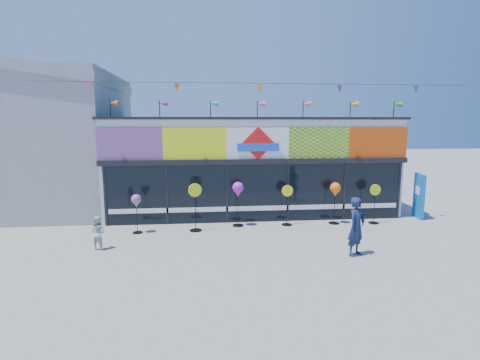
{
  "coord_description": "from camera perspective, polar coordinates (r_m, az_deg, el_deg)",
  "views": [
    {
      "loc": [
        -2.1,
        -10.83,
        3.93
      ],
      "look_at": [
        -0.83,
        2.0,
        1.91
      ],
      "focal_mm": 28.0,
      "sensor_mm": 36.0,
      "label": 1
    }
  ],
  "objects": [
    {
      "name": "ground",
      "position": [
        11.71,
        5.11,
        -10.72
      ],
      "size": [
        80.0,
        80.0,
        0.0
      ],
      "primitive_type": "plane",
      "color": "slate",
      "rests_on": "ground"
    },
    {
      "name": "kite_shop",
      "position": [
        17.01,
        1.48,
        2.57
      ],
      "size": [
        16.0,
        5.7,
        5.31
      ],
      "color": "white",
      "rests_on": "ground"
    },
    {
      "name": "neighbour_building",
      "position": [
        19.51,
        -29.68,
        5.63
      ],
      "size": [
        8.18,
        7.2,
        6.87
      ],
      "color": "#97999C",
      "rests_on": "ground"
    },
    {
      "name": "blue_sign",
      "position": [
        16.97,
        25.61,
        -2.19
      ],
      "size": [
        0.31,
        0.92,
        1.83
      ],
      "rotation": [
        0.0,
        0.0,
        -0.19
      ],
      "color": "blue",
      "rests_on": "ground"
    },
    {
      "name": "spinner_0",
      "position": [
        13.67,
        -15.52,
        -3.25
      ],
      "size": [
        0.36,
        0.36,
        1.4
      ],
      "color": "black",
      "rests_on": "ground"
    },
    {
      "name": "spinner_1",
      "position": [
        13.57,
        -6.83,
        -3.94
      ],
      "size": [
        0.47,
        0.44,
        1.74
      ],
      "color": "black",
      "rests_on": "ground"
    },
    {
      "name": "spinner_2",
      "position": [
        14.02,
        -0.3,
        -1.65
      ],
      "size": [
        0.43,
        0.43,
        1.7
      ],
      "color": "black",
      "rests_on": "ground"
    },
    {
      "name": "spinner_3",
      "position": [
        14.35,
        7.2,
        -3.66
      ],
      "size": [
        0.44,
        0.4,
        1.55
      ],
      "color": "black",
      "rests_on": "ground"
    },
    {
      "name": "spinner_4",
      "position": [
        14.81,
        14.31,
        -1.6
      ],
      "size": [
        0.41,
        0.41,
        1.62
      ],
      "color": "black",
      "rests_on": "ground"
    },
    {
      "name": "spinner_5",
      "position": [
        15.39,
        19.83,
        -3.29
      ],
      "size": [
        0.43,
        0.39,
        1.54
      ],
      "color": "black",
      "rests_on": "ground"
    },
    {
      "name": "adult_man",
      "position": [
        11.59,
        17.32,
        -6.79
      ],
      "size": [
        0.76,
        0.72,
        1.75
      ],
      "primitive_type": "imported",
      "rotation": [
        0.0,
        0.0,
        0.64
      ],
      "color": "#152041",
      "rests_on": "ground"
    },
    {
      "name": "child",
      "position": [
        12.47,
        -20.85,
        -7.49
      ],
      "size": [
        0.59,
        0.45,
        1.06
      ],
      "primitive_type": "imported",
      "rotation": [
        0.0,
        0.0,
        2.81
      ],
      "color": "silver",
      "rests_on": "ground"
    }
  ]
}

